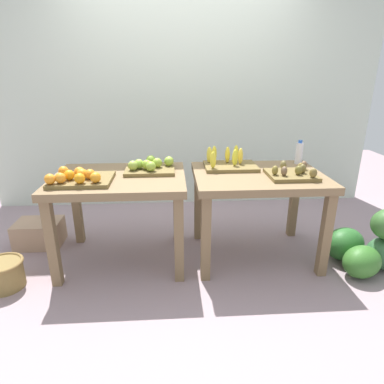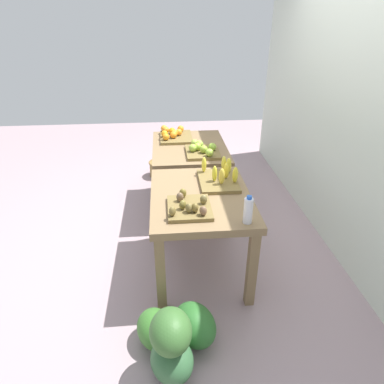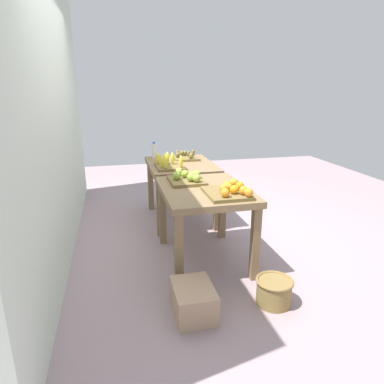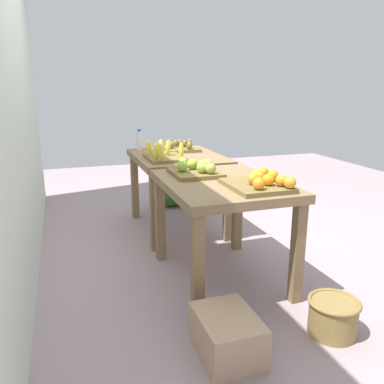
# 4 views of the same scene
# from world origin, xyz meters

# --- Properties ---
(ground_plane) EXTENTS (8.00, 8.00, 0.00)m
(ground_plane) POSITION_xyz_m (0.00, 0.00, 0.00)
(ground_plane) COLOR gray
(back_wall) EXTENTS (4.40, 0.12, 3.00)m
(back_wall) POSITION_xyz_m (0.00, 1.35, 1.50)
(back_wall) COLOR silver
(back_wall) RESTS_ON ground_plane
(display_table_left) EXTENTS (1.04, 0.80, 0.74)m
(display_table_left) POSITION_xyz_m (-0.56, 0.00, 0.64)
(display_table_left) COLOR olive
(display_table_left) RESTS_ON ground_plane
(display_table_right) EXTENTS (1.04, 0.80, 0.74)m
(display_table_right) POSITION_xyz_m (0.56, 0.00, 0.64)
(display_table_right) COLOR olive
(display_table_right) RESTS_ON ground_plane
(orange_bin) EXTENTS (0.46, 0.37, 0.11)m
(orange_bin) POSITION_xyz_m (-0.83, -0.16, 0.78)
(orange_bin) COLOR brown
(orange_bin) RESTS_ON display_table_left
(apple_bin) EXTENTS (0.41, 0.34, 0.11)m
(apple_bin) POSITION_xyz_m (-0.32, 0.11, 0.79)
(apple_bin) COLOR brown
(apple_bin) RESTS_ON display_table_left
(banana_crate) EXTENTS (0.44, 0.32, 0.17)m
(banana_crate) POSITION_xyz_m (0.35, 0.18, 0.79)
(banana_crate) COLOR brown
(banana_crate) RESTS_ON display_table_right
(kiwi_bin) EXTENTS (0.36, 0.32, 0.10)m
(kiwi_bin) POSITION_xyz_m (0.80, -0.11, 0.78)
(kiwi_bin) COLOR brown
(kiwi_bin) RESTS_ON display_table_right
(water_bottle) EXTENTS (0.06, 0.06, 0.21)m
(water_bottle) POSITION_xyz_m (0.99, 0.28, 0.84)
(water_bottle) COLOR silver
(water_bottle) RESTS_ON display_table_right
(watermelon_pile) EXTENTS (0.66, 0.65, 0.52)m
(watermelon_pile) POSITION_xyz_m (1.43, -0.26, 0.19)
(watermelon_pile) COLOR #326138
(watermelon_pile) RESTS_ON ground_plane
(wicker_basket) EXTENTS (0.30, 0.30, 0.21)m
(wicker_basket) POSITION_xyz_m (-1.40, -0.35, 0.11)
(wicker_basket) COLOR olive
(wicker_basket) RESTS_ON ground_plane
(cardboard_produce_box) EXTENTS (0.40, 0.30, 0.23)m
(cardboard_produce_box) POSITION_xyz_m (-1.38, 0.30, 0.12)
(cardboard_produce_box) COLOR tan
(cardboard_produce_box) RESTS_ON ground_plane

